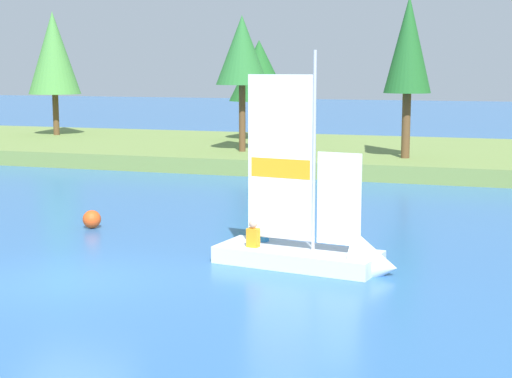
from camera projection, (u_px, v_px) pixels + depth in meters
The scene contains 8 objects.
ground_plane at pixel (70, 280), 17.34m from camera, with size 200.00×200.00×0.00m, color #2D609E.
shore_bank at pixel (324, 153), 39.89m from camera, with size 80.00×14.07×0.71m, color olive.
shoreline_tree_left at pixel (54, 53), 45.72m from camera, with size 3.00×3.00×7.13m.
shoreline_tree_midleft at pixel (259, 71), 43.06m from camera, with size 3.30×3.30×5.40m.
shoreline_tree_centre at pixel (242, 51), 36.59m from camera, with size 2.45×2.45×6.32m.
shoreline_tree_midright at pixel (408, 46), 33.81m from camera, with size 2.04×2.04×6.98m.
sailboat at pixel (327, 253), 18.31m from camera, with size 4.51×2.03×5.49m.
channel_buoy at pixel (92, 219), 22.95m from camera, with size 0.53×0.53×0.53m, color #E54C19.
Camera 1 is at (9.17, -14.70, 4.63)m, focal length 55.40 mm.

